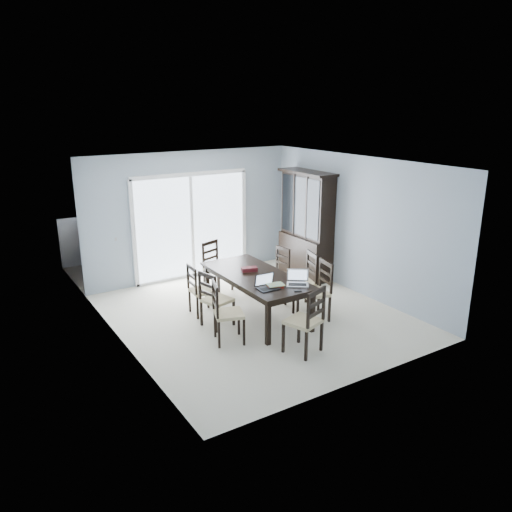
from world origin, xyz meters
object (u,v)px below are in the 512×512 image
(china_hutch, at_px, (306,226))
(chair_right_mid, at_px, (306,274))
(game_box, at_px, (249,269))
(hot_tub, at_px, (147,245))
(chair_right_near, at_px, (320,284))
(cell_phone, at_px, (298,291))
(chair_right_far, at_px, (279,266))
(laptop_dark, at_px, (269,286))
(dining_table, at_px, (256,279))
(laptop_silver, at_px, (298,282))
(chair_end_near, at_px, (309,314))
(chair_left_mid, at_px, (213,294))
(chair_left_far, at_px, (198,285))
(chair_end_far, at_px, (214,261))
(chair_left_near, at_px, (223,306))

(china_hutch, xyz_separation_m, chair_right_mid, (-1.08, -1.39, -0.45))
(game_box, height_order, hot_tub, hot_tub)
(chair_right_near, height_order, chair_right_mid, chair_right_mid)
(china_hutch, relative_size, cell_phone, 18.82)
(chair_right_far, distance_m, laptop_dark, 1.74)
(laptop_dark, bearing_deg, chair_right_near, 5.32)
(hot_tub, bearing_deg, game_box, -78.89)
(chair_right_far, bearing_deg, dining_table, 120.85)
(chair_right_mid, distance_m, hot_tub, 3.93)
(chair_right_far, distance_m, cell_phone, 1.82)
(chair_right_far, height_order, game_box, chair_right_far)
(chair_right_mid, distance_m, cell_phone, 1.19)
(laptop_dark, xyz_separation_m, laptop_silver, (0.48, -0.10, 0.00))
(chair_end_near, distance_m, laptop_dark, 0.89)
(chair_left_mid, height_order, chair_right_near, chair_right_near)
(chair_left_mid, bearing_deg, hot_tub, 163.01)
(chair_left_far, height_order, laptop_dark, chair_left_far)
(chair_end_far, bearing_deg, chair_left_far, 29.94)
(chair_right_near, relative_size, cell_phone, 9.94)
(chair_end_near, bearing_deg, chair_end_far, 70.12)
(chair_left_near, distance_m, hot_tub, 4.02)
(chair_end_near, relative_size, game_box, 4.43)
(china_hutch, bearing_deg, chair_right_mid, -127.75)
(dining_table, xyz_separation_m, chair_right_mid, (0.94, -0.14, -0.06))
(dining_table, xyz_separation_m, chair_left_far, (-0.81, 0.59, -0.13))
(chair_right_near, bearing_deg, game_box, 56.46)
(chair_left_near, xyz_separation_m, chair_right_mid, (1.89, 0.41, 0.03))
(chair_right_far, height_order, cell_phone, chair_right_far)
(chair_left_mid, relative_size, laptop_silver, 2.63)
(chair_left_mid, height_order, chair_end_far, chair_end_far)
(chair_right_near, height_order, chair_end_near, chair_end_near)
(chair_end_near, bearing_deg, chair_left_near, 112.75)
(chair_right_near, relative_size, laptop_dark, 3.41)
(chair_right_mid, distance_m, chair_right_far, 0.78)
(chair_left_far, distance_m, chair_right_mid, 1.90)
(chair_end_near, bearing_deg, china_hutch, 34.65)
(dining_table, relative_size, chair_end_far, 1.97)
(china_hutch, bearing_deg, laptop_dark, -139.01)
(china_hutch, height_order, cell_phone, china_hutch)
(chair_left_far, bearing_deg, cell_phone, 33.32)
(hot_tub, bearing_deg, chair_right_far, -61.33)
(hot_tub, bearing_deg, chair_left_mid, -93.18)
(laptop_silver, xyz_separation_m, cell_phone, (-0.15, -0.21, -0.05))
(dining_table, xyz_separation_m, game_box, (-0.00, 0.21, 0.11))
(dining_table, xyz_separation_m, laptop_silver, (0.28, -0.79, 0.13))
(chair_right_near, distance_m, laptop_silver, 0.62)
(game_box, distance_m, hot_tub, 3.31)
(chair_left_mid, height_order, game_box, chair_left_mid)
(chair_left_far, relative_size, chair_end_near, 0.88)
(china_hutch, xyz_separation_m, game_box, (-2.02, -1.04, -0.29))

